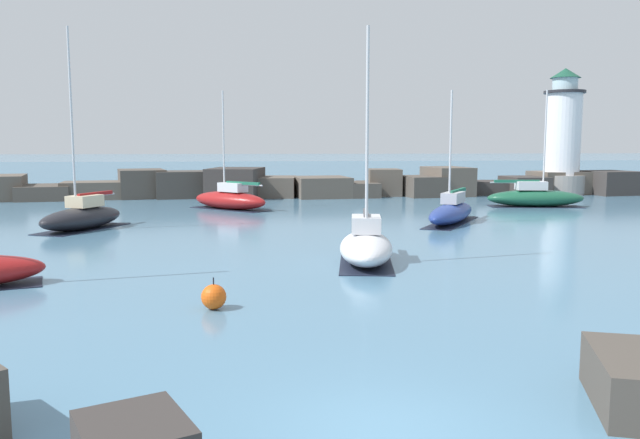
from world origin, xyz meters
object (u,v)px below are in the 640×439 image
object	(u,v)px
sailboat_moored_3	(82,216)
sailboat_moored_5	(230,199)
sailboat_moored_0	(366,245)
lighthouse	(562,141)
sailboat_moored_2	(451,212)
mooring_buoy_orange_near	(214,297)
sailboat_moored_6	(535,197)

from	to	relation	value
sailboat_moored_3	sailboat_moored_5	world-z (taller)	sailboat_moored_3
sailboat_moored_0	sailboat_moored_3	bearing A→B (deg)	140.39
lighthouse	sailboat_moored_2	world-z (taller)	lighthouse
sailboat_moored_2	mooring_buoy_orange_near	world-z (taller)	sailboat_moored_2
sailboat_moored_5	sailboat_moored_6	distance (m)	22.71
lighthouse	sailboat_moored_6	distance (m)	14.31
lighthouse	sailboat_moored_3	xyz separation A→B (m)	(-38.22, -20.47, -4.22)
sailboat_moored_0	sailboat_moored_2	size ratio (longest dim) A/B	1.17
sailboat_moored_3	sailboat_moored_5	bearing A→B (deg)	51.87
sailboat_moored_2	sailboat_moored_5	distance (m)	16.34
sailboat_moored_6	sailboat_moored_2	bearing A→B (deg)	-136.73
lighthouse	sailboat_moored_5	distance (m)	32.56
sailboat_moored_0	sailboat_moored_2	world-z (taller)	sailboat_moored_0
lighthouse	mooring_buoy_orange_near	size ratio (longest dim) A/B	12.70
sailboat_moored_2	sailboat_moored_5	bearing A→B (deg)	144.96
lighthouse	mooring_buoy_orange_near	xyz separation A→B (m)	(-30.03, -38.30, -4.57)
sailboat_moored_0	sailboat_moored_6	bearing A→B (deg)	51.05
sailboat_moored_0	lighthouse	bearing A→B (deg)	52.48
sailboat_moored_6	lighthouse	bearing A→B (deg)	55.25
sailboat_moored_5	sailboat_moored_6	xyz separation A→B (m)	(22.70, -0.61, -0.01)
sailboat_moored_2	lighthouse	bearing A→B (deg)	49.46
sailboat_moored_0	sailboat_moored_6	xyz separation A→B (m)	(16.67, 20.62, 0.02)
sailboat_moored_3	mooring_buoy_orange_near	size ratio (longest dim) A/B	11.82
sailboat_moored_0	mooring_buoy_orange_near	size ratio (longest dim) A/B	9.88
lighthouse	mooring_buoy_orange_near	bearing A→B (deg)	-128.09
sailboat_moored_0	sailboat_moored_3	distance (m)	17.86
lighthouse	sailboat_moored_6	size ratio (longest dim) A/B	1.35
sailboat_moored_5	sailboat_moored_3	bearing A→B (deg)	-128.13
sailboat_moored_3	mooring_buoy_orange_near	xyz separation A→B (m)	(8.19, -17.83, -0.36)
sailboat_moored_3	lighthouse	bearing A→B (deg)	28.17
sailboat_moored_0	sailboat_moored_5	world-z (taller)	sailboat_moored_0
lighthouse	sailboat_moored_2	size ratio (longest dim) A/B	1.50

